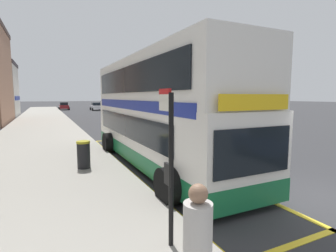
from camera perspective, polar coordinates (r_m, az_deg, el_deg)
name	(u,v)px	position (r m, az deg, el deg)	size (l,w,h in m)	color
ground_plane	(98,117)	(37.12, -15.19, 1.96)	(260.00, 260.00, 0.00)	#333335
pavement_near	(43,118)	(36.51, -26.06, 1.56)	(6.00, 76.00, 0.14)	gray
double_decker_bus	(157,115)	(10.77, -2.40, 2.42)	(3.27, 11.13, 4.40)	white
bus_bay_markings	(155,164)	(11.01, -2.91, -8.37)	(2.81, 13.51, 0.01)	yellow
bus_stop_sign	(169,156)	(4.62, 0.28, -6.58)	(0.09, 0.51, 2.85)	black
parked_car_navy_ahead	(122,109)	(42.28, -10.15, 3.71)	(2.09, 4.20, 1.62)	navy
parked_car_maroon_far	(64,106)	(59.05, -22.13, 4.12)	(2.09, 4.20, 1.62)	maroon
parked_car_white_behind	(96,106)	(54.93, -15.68, 4.21)	(2.09, 4.20, 1.62)	silver
pedestrian_waiting_near_sign	(197,250)	(3.30, 6.56, -25.68)	(0.34, 0.34, 1.73)	#33478C
litter_bin	(84,154)	(10.27, -18.25, -6.03)	(0.50, 0.50, 1.04)	black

